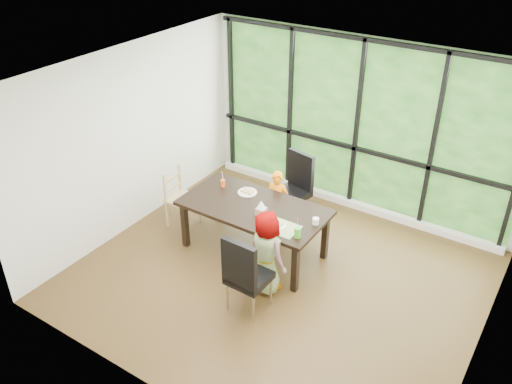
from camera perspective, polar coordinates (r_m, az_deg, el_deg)
ground at (r=7.20m, az=2.45°, el=-8.93°), size 5.00×5.00×0.00m
back_wall at (r=8.25m, az=10.81°, el=6.96°), size 5.00×0.00×5.00m
foliage_backdrop at (r=8.24m, az=10.75°, el=6.91°), size 4.80×0.02×2.65m
window_mullions at (r=8.20m, az=10.64°, el=6.82°), size 4.80×0.06×2.65m
window_sill at (r=8.76m, az=9.74°, el=-1.07°), size 4.80×0.12×0.10m
dining_table at (r=7.42m, az=-0.22°, el=-3.96°), size 2.04×1.15×0.75m
chair_window_leather at (r=8.03m, az=3.82°, el=0.30°), size 0.55×0.55×1.08m
chair_interior_leather at (r=6.40m, az=-0.73°, el=-8.54°), size 0.47×0.47×1.08m
chair_end_beech at (r=8.02m, az=-7.78°, el=-0.73°), size 0.42×0.44×0.90m
child_toddler at (r=7.79m, az=2.27°, el=-1.11°), size 0.39×0.29×0.98m
child_older at (r=6.65m, az=1.27°, el=-6.47°), size 0.63×0.49×1.14m
placemat at (r=6.79m, az=2.59°, el=-3.75°), size 0.47×0.34×0.01m
plate_far at (r=7.50m, az=-0.92°, el=-0.05°), size 0.27×0.27×0.02m
plate_near at (r=6.83m, az=2.32°, el=-3.50°), size 0.23×0.23×0.01m
orange_cup at (r=7.65m, az=-3.53°, el=0.94°), size 0.07×0.07×0.11m
green_cup at (r=6.59m, az=4.44°, el=-4.30°), size 0.09×0.09×0.14m
white_mug at (r=6.87m, az=6.36°, el=-3.10°), size 0.09×0.09×0.09m
tissue_box at (r=7.00m, az=0.56°, el=-2.07°), size 0.12×0.12×0.10m
crepe_rolls_far at (r=7.49m, az=-0.92°, el=0.13°), size 0.20×0.12×0.04m
crepe_rolls_near at (r=6.81m, az=2.33°, el=-3.32°), size 0.15×0.12×0.04m
straw_white at (r=7.61m, az=-3.56°, el=1.55°), size 0.01×0.04×0.20m
straw_pink at (r=6.53m, az=4.48°, el=-3.52°), size 0.01×0.04×0.20m
tissue at (r=6.95m, az=0.56°, el=-1.33°), size 0.12×0.12×0.11m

